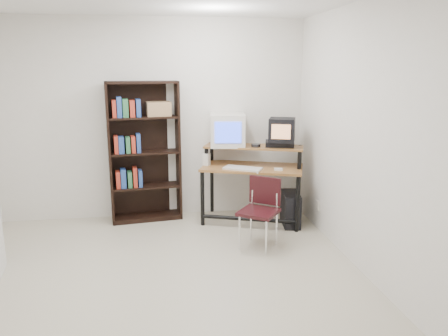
{
  "coord_description": "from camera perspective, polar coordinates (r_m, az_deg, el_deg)",
  "views": [
    {
      "loc": [
        0.04,
        -3.78,
        1.99
      ],
      "look_at": [
        0.8,
        1.1,
        0.83
      ],
      "focal_mm": 35.0,
      "sensor_mm": 36.0,
      "label": 1
    }
  ],
  "objects": [
    {
      "name": "cd_spindle",
      "position": [
        5.6,
        4.18,
        2.9
      ],
      "size": [
        0.16,
        0.16,
        0.05
      ],
      "primitive_type": "cylinder",
      "rotation": [
        0.0,
        0.0,
        -0.37
      ],
      "color": "#26262B",
      "rests_on": "computer_desk"
    },
    {
      "name": "bookshelf",
      "position": [
        5.74,
        -10.42,
        2.29
      ],
      "size": [
        0.93,
        0.41,
        1.81
      ],
      "rotation": [
        0.0,
        0.0,
        0.12
      ],
      "color": "black",
      "rests_on": "floor"
    },
    {
      "name": "school_chair",
      "position": [
        4.9,
        4.85,
        -4.88
      ],
      "size": [
        0.54,
        0.54,
        0.78
      ],
      "rotation": [
        0.0,
        0.0,
        -0.63
      ],
      "color": "black",
      "rests_on": "floor"
    },
    {
      "name": "crt_tv",
      "position": [
        5.6,
        7.57,
        4.94
      ],
      "size": [
        0.4,
        0.4,
        0.3
      ],
      "rotation": [
        0.0,
        0.0,
        -0.35
      ],
      "color": "black",
      "rests_on": "vcr"
    },
    {
      "name": "crt_monitor",
      "position": [
        5.7,
        0.47,
        4.99
      ],
      "size": [
        0.5,
        0.5,
        0.42
      ],
      "rotation": [
        0.0,
        0.0,
        -0.14
      ],
      "color": "beige",
      "rests_on": "computer_desk"
    },
    {
      "name": "floor",
      "position": [
        4.28,
        -8.64,
        -14.79
      ],
      "size": [
        4.0,
        4.0,
        0.01
      ],
      "primitive_type": "cube",
      "color": "beige",
      "rests_on": "ground"
    },
    {
      "name": "pc_tower",
      "position": [
        5.67,
        8.68,
        -5.3
      ],
      "size": [
        0.26,
        0.47,
        0.42
      ],
      "primitive_type": "cube",
      "rotation": [
        0.0,
        0.0,
        -0.13
      ],
      "color": "black",
      "rests_on": "floor"
    },
    {
      "name": "right_wall",
      "position": [
        4.31,
        18.34,
        3.31
      ],
      "size": [
        0.01,
        4.0,
        2.6
      ],
      "primitive_type": "cube",
      "color": "silver",
      "rests_on": "floor"
    },
    {
      "name": "computer_desk",
      "position": [
        5.64,
        3.73,
        -0.14
      ],
      "size": [
        1.41,
        1.02,
        0.98
      ],
      "rotation": [
        0.0,
        0.0,
        -0.34
      ],
      "color": "#92602F",
      "rests_on": "floor"
    },
    {
      "name": "wall_outlet",
      "position": [
        5.57,
        12.15,
        -4.81
      ],
      "size": [
        0.02,
        0.08,
        0.12
      ],
      "primitive_type": "cube",
      "color": "beige",
      "rests_on": "right_wall"
    },
    {
      "name": "front_wall",
      "position": [
        1.91,
        -9.58,
        -8.14
      ],
      "size": [
        4.0,
        0.01,
        2.6
      ],
      "primitive_type": "cube",
      "color": "silver",
      "rests_on": "floor"
    },
    {
      "name": "back_wall",
      "position": [
        5.82,
        -9.22,
        6.2
      ],
      "size": [
        4.0,
        0.01,
        2.6
      ],
      "primitive_type": "cube",
      "color": "silver",
      "rests_on": "floor"
    },
    {
      "name": "desk_speaker",
      "position": [
        5.65,
        -2.31,
        1.06
      ],
      "size": [
        0.11,
        0.11,
        0.17
      ],
      "primitive_type": "cube",
      "rotation": [
        0.0,
        0.0,
        -0.59
      ],
      "color": "beige",
      "rests_on": "computer_desk"
    },
    {
      "name": "mouse",
      "position": [
        5.44,
        7.11,
        -0.2
      ],
      "size": [
        0.11,
        0.07,
        0.03
      ],
      "primitive_type": "cube",
      "rotation": [
        0.0,
        0.0,
        -0.15
      ],
      "color": "white",
      "rests_on": "mousepad"
    },
    {
      "name": "vcr",
      "position": [
        5.67,
        7.27,
        3.12
      ],
      "size": [
        0.41,
        0.34,
        0.08
      ],
      "primitive_type": "cube",
      "rotation": [
        0.0,
        0.0,
        -0.26
      ],
      "color": "black",
      "rests_on": "computer_desk"
    },
    {
      "name": "keyboard",
      "position": [
        5.45,
        2.47,
        -0.13
      ],
      "size": [
        0.51,
        0.42,
        0.03
      ],
      "primitive_type": "cube",
      "rotation": [
        0.0,
        0.0,
        -0.53
      ],
      "color": "beige",
      "rests_on": "computer_desk"
    },
    {
      "name": "mousepad",
      "position": [
        5.46,
        6.91,
        -0.35
      ],
      "size": [
        0.24,
        0.2,
        0.01
      ],
      "primitive_type": "cube",
      "rotation": [
        0.0,
        0.0,
        -0.11
      ],
      "color": "black",
      "rests_on": "computer_desk"
    }
  ]
}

